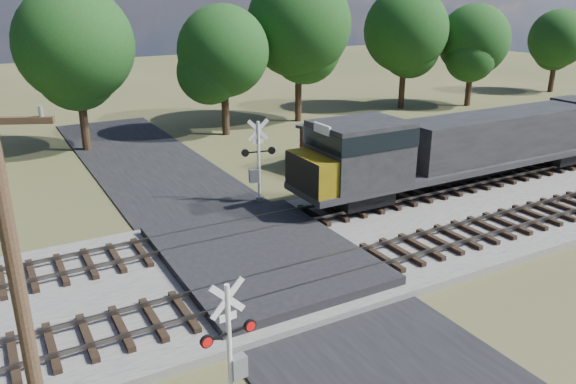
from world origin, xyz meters
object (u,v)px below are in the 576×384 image
crossing_signal_far (257,169)px  equipment_shed (342,147)px  utility_pole (21,307)px  crossing_signal_near (233,359)px

crossing_signal_far → equipment_shed: (7.07, 2.86, -0.43)m
utility_pole → equipment_shed: utility_pole is taller
crossing_signal_near → equipment_shed: bearing=43.0°
crossing_signal_near → crossing_signal_far: 15.11m
utility_pole → crossing_signal_far: bearing=74.5°
crossing_signal_far → utility_pole: (-11.58, -13.78, 2.77)m
utility_pole → equipment_shed: 25.19m
crossing_signal_far → utility_pole: 18.20m
crossing_signal_far → utility_pole: size_ratio=0.50×
crossing_signal_near → equipment_shed: 21.55m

